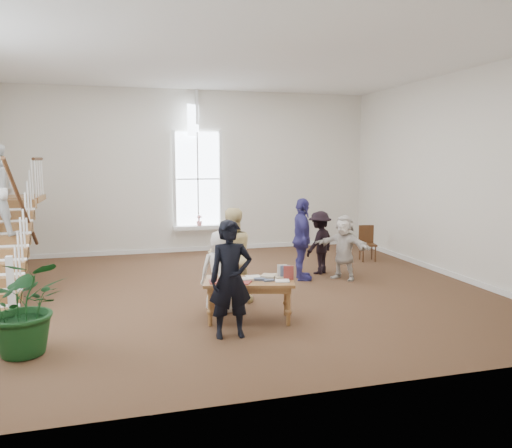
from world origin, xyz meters
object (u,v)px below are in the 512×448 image
object	(u,v)px
woman_cluster_c	(344,247)
person_yellow	(231,255)
woman_cluster_a	(302,239)
library_table	(250,285)
side_chair	(367,241)
floor_plant	(26,306)
woman_cluster_b	(320,242)
elderly_woman	(221,271)
police_officer	(231,279)

from	to	relation	value
woman_cluster_c	person_yellow	bearing A→B (deg)	-107.05
person_yellow	woman_cluster_c	world-z (taller)	person_yellow
woman_cluster_a	woman_cluster_c	world-z (taller)	woman_cluster_a
library_table	side_chair	distance (m)	5.67
library_table	woman_cluster_a	world-z (taller)	woman_cluster_a
side_chair	person_yellow	bearing A→B (deg)	-135.09
library_table	woman_cluster_c	world-z (taller)	woman_cluster_c
woman_cluster_c	floor_plant	distance (m)	6.55
person_yellow	woman_cluster_a	xyz separation A→B (m)	(1.85, 1.26, 0.02)
woman_cluster_a	woman_cluster_b	bearing A→B (deg)	-39.61
woman_cluster_b	floor_plant	bearing A→B (deg)	-6.18
elderly_woman	woman_cluster_a	xyz separation A→B (m)	(2.15, 1.76, 0.18)
elderly_woman	police_officer	bearing A→B (deg)	94.80
library_table	elderly_woman	bearing A→B (deg)	135.44
person_yellow	woman_cluster_c	xyz separation A→B (m)	(2.75, 1.06, -0.17)
library_table	elderly_woman	xyz separation A→B (m)	(-0.36, 0.60, 0.11)
woman_cluster_b	woman_cluster_c	bearing A→B (deg)	77.79
floor_plant	library_table	bearing A→B (deg)	9.79
side_chair	woman_cluster_a	bearing A→B (deg)	-135.93
library_table	person_yellow	distance (m)	1.13
person_yellow	library_table	bearing A→B (deg)	90.84
woman_cluster_b	woman_cluster_c	distance (m)	0.72
elderly_woman	person_yellow	world-z (taller)	person_yellow
person_yellow	woman_cluster_a	world-z (taller)	woman_cluster_a
floor_plant	side_chair	size ratio (longest dim) A/B	1.48
library_table	person_yellow	size ratio (longest dim) A/B	0.90
police_officer	person_yellow	distance (m)	1.80
elderly_woman	woman_cluster_b	bearing A→B (deg)	-131.80
police_officer	woman_cluster_c	size ratio (longest dim) A/B	1.24
police_officer	floor_plant	xyz separation A→B (m)	(-2.81, 0.09, -0.21)
police_officer	woman_cluster_b	size ratio (longest dim) A/B	1.22
police_officer	woman_cluster_c	distance (m)	4.22
person_yellow	woman_cluster_a	bearing A→B (deg)	-147.83
woman_cluster_c	elderly_woman	bearing A→B (deg)	-101.04
police_officer	elderly_woman	xyz separation A→B (m)	(0.10, 1.25, -0.17)
library_table	woman_cluster_b	size ratio (longest dim) A/B	1.10
library_table	floor_plant	xyz separation A→B (m)	(-3.27, -0.56, 0.07)
library_table	police_officer	distance (m)	0.84
woman_cluster_c	floor_plant	bearing A→B (deg)	-103.60
person_yellow	woman_cluster_a	distance (m)	2.24
library_table	police_officer	world-z (taller)	police_officer
elderly_woman	woman_cluster_c	bearing A→B (deg)	-143.50
woman_cluster_a	person_yellow	bearing A→B (deg)	137.83
elderly_woman	person_yellow	bearing A→B (deg)	-111.59
library_table	elderly_woman	world-z (taller)	elderly_woman
side_chair	woman_cluster_c	bearing A→B (deg)	-119.02
person_yellow	side_chair	world-z (taller)	person_yellow
elderly_woman	side_chair	bearing A→B (deg)	-134.74
person_yellow	woman_cluster_b	size ratio (longest dim) A/B	1.21
person_yellow	woman_cluster_b	distance (m)	2.99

